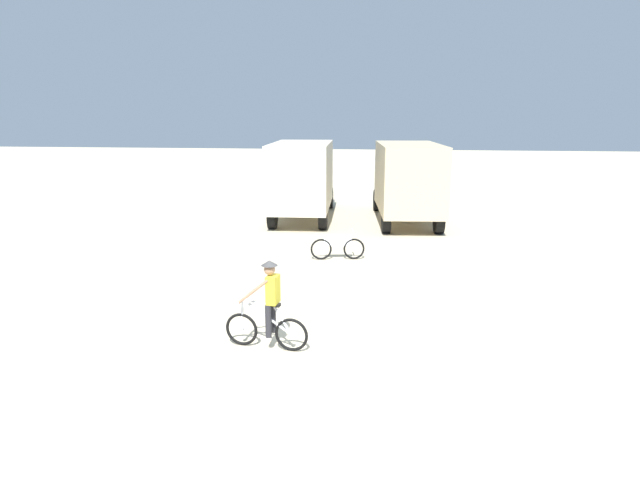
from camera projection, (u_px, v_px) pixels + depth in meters
The scene contains 5 objects.
ground_plane at pixel (305, 344), 10.85m from camera, with size 120.00×120.00×0.00m, color beige.
box_truck_cream_rv at pixel (303, 176), 23.42m from camera, with size 2.69×6.85×3.35m.
box_truck_tan_camper at pixel (407, 178), 22.66m from camera, with size 2.92×6.92×3.35m.
cyclist_orange_shirt at pixel (268, 308), 10.48m from camera, with size 1.72×0.53×1.82m.
bicycle_spare at pixel (338, 247), 17.07m from camera, with size 1.72×0.50×0.97m.
Camera 1 is at (1.51, -9.96, 4.56)m, focal length 30.09 mm.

